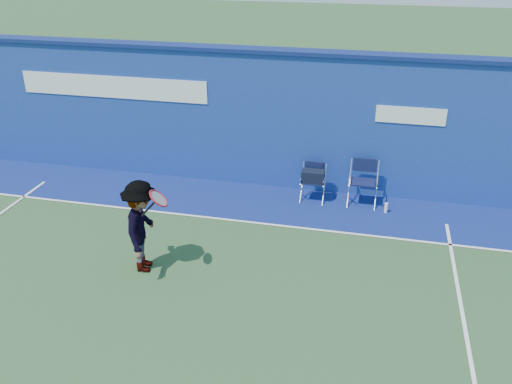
% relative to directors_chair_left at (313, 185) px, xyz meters
% --- Properties ---
extents(ground, '(80.00, 80.00, 0.00)m').
position_rel_directors_chair_left_xyz_m(ground, '(-1.73, -4.50, -0.35)').
color(ground, '#2E4F2A').
rests_on(ground, ground).
extents(stadium_wall, '(24.00, 0.50, 3.08)m').
position_rel_directors_chair_left_xyz_m(stadium_wall, '(-1.73, 0.70, 1.20)').
color(stadium_wall, navy).
rests_on(stadium_wall, ground).
extents(out_of_bounds_strip, '(24.00, 1.80, 0.01)m').
position_rel_directors_chair_left_xyz_m(out_of_bounds_strip, '(-1.73, -0.40, -0.35)').
color(out_of_bounds_strip, navy).
rests_on(out_of_bounds_strip, ground).
extents(court_lines, '(24.00, 12.00, 0.01)m').
position_rel_directors_chair_left_xyz_m(court_lines, '(-1.73, -3.90, -0.34)').
color(court_lines, white).
rests_on(court_lines, out_of_bounds_strip).
extents(directors_chair_left, '(0.49, 0.45, 0.82)m').
position_rel_directors_chair_left_xyz_m(directors_chair_left, '(0.00, 0.00, 0.00)').
color(directors_chair_left, silver).
rests_on(directors_chair_left, ground).
extents(directors_chair_right, '(0.57, 0.51, 0.96)m').
position_rel_directors_chair_left_xyz_m(directors_chair_right, '(1.06, 0.05, -0.05)').
color(directors_chair_right, silver).
rests_on(directors_chair_right, ground).
extents(water_bottle, '(0.07, 0.07, 0.22)m').
position_rel_directors_chair_left_xyz_m(water_bottle, '(1.57, -0.25, -0.24)').
color(water_bottle, white).
rests_on(water_bottle, ground).
extents(tennis_player, '(0.99, 1.16, 1.65)m').
position_rel_directors_chair_left_xyz_m(tennis_player, '(-2.47, -3.29, 0.48)').
color(tennis_player, '#EA4738').
rests_on(tennis_player, ground).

